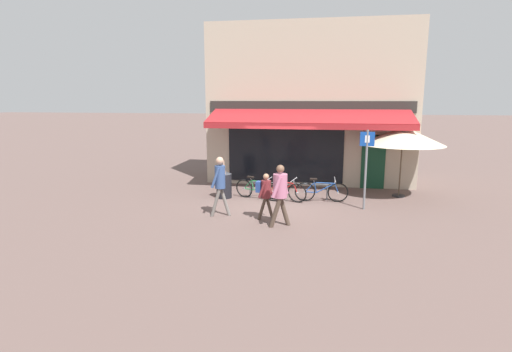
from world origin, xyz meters
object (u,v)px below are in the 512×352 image
object	(u,v)px
pedestrian_adult	(220,179)
pedestrian_child	(265,191)
pedestrian_second_adult	(280,189)
bicycle_red	(284,191)
bicycle_green	(258,189)
parking_sign	(366,161)
cafe_parasol	(403,136)
bicycle_blue	(321,191)
litter_bin	(224,184)

from	to	relation	value
pedestrian_adult	pedestrian_child	size ratio (longest dim) A/B	1.32
pedestrian_adult	pedestrian_second_adult	size ratio (longest dim) A/B	1.04
pedestrian_second_adult	pedestrian_adult	bearing A→B (deg)	153.93
bicycle_red	pedestrian_adult	bearing A→B (deg)	-109.49
bicycle_green	pedestrian_second_adult	world-z (taller)	pedestrian_second_adult
pedestrian_second_adult	parking_sign	xyz separation A→B (m)	(2.44, 2.16, 0.50)
parking_sign	pedestrian_adult	bearing A→B (deg)	-160.95
bicycle_red	parking_sign	distance (m)	2.93
parking_sign	cafe_parasol	size ratio (longest dim) A/B	0.88
pedestrian_second_adult	parking_sign	size ratio (longest dim) A/B	0.69
pedestrian_adult	cafe_parasol	world-z (taller)	cafe_parasol
bicycle_blue	pedestrian_adult	size ratio (longest dim) A/B	1.00
cafe_parasol	litter_bin	bearing A→B (deg)	-168.61
bicycle_green	pedestrian_adult	distance (m)	2.43
bicycle_red	pedestrian_second_adult	bearing A→B (deg)	-67.00
bicycle_green	bicycle_blue	bearing A→B (deg)	18.61
litter_bin	cafe_parasol	distance (m)	6.49
bicycle_green	cafe_parasol	distance (m)	5.40
bicycle_blue	litter_bin	xyz separation A→B (m)	(-3.40, 0.04, 0.11)
bicycle_green	pedestrian_child	world-z (taller)	pedestrian_child
bicycle_red	parking_sign	xyz separation A→B (m)	(2.62, -0.60, 1.17)
litter_bin	bicycle_green	bearing A→B (deg)	-1.69
pedestrian_child	parking_sign	size ratio (longest dim) A/B	0.54
pedestrian_adult	pedestrian_child	xyz separation A→B (m)	(1.36, -0.11, -0.28)
cafe_parasol	pedestrian_child	bearing A→B (deg)	-140.59
bicycle_green	bicycle_blue	distance (m)	2.18
parking_sign	bicycle_green	bearing A→B (deg)	168.94
cafe_parasol	parking_sign	bearing A→B (deg)	-125.42
parking_sign	pedestrian_child	bearing A→B (deg)	-151.45
bicycle_red	bicycle_blue	xyz separation A→B (m)	(1.27, 0.08, 0.00)
bicycle_blue	parking_sign	xyz separation A→B (m)	(1.35, -0.69, 1.16)
bicycle_green	bicycle_blue	size ratio (longest dim) A/B	0.95
bicycle_blue	pedestrian_second_adult	xyz separation A→B (m)	(-1.09, -2.84, 0.67)
bicycle_green	bicycle_red	world-z (taller)	bicycle_red
bicycle_blue	parking_sign	world-z (taller)	parking_sign
bicycle_red	pedestrian_second_adult	size ratio (longest dim) A/B	0.94
pedestrian_second_adult	cafe_parasol	size ratio (longest dim) A/B	0.60
litter_bin	pedestrian_second_adult	bearing A→B (deg)	-51.34
bicycle_red	pedestrian_child	world-z (taller)	pedestrian_child
pedestrian_second_adult	cafe_parasol	bearing A→B (deg)	40.96
pedestrian_child	cafe_parasol	bearing A→B (deg)	46.81
litter_bin	parking_sign	size ratio (longest dim) A/B	0.38
bicycle_red	pedestrian_adult	distance (m)	2.78
bicycle_blue	cafe_parasol	size ratio (longest dim) A/B	0.63
bicycle_red	pedestrian_adult	world-z (taller)	pedestrian_adult
bicycle_green	bicycle_blue	world-z (taller)	bicycle_blue
pedestrian_second_adult	pedestrian_child	bearing A→B (deg)	125.58
pedestrian_adult	cafe_parasol	size ratio (longest dim) A/B	0.63
bicycle_blue	litter_bin	size ratio (longest dim) A/B	1.87
bicycle_green	parking_sign	xyz separation A→B (m)	(3.53, -0.69, 1.18)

